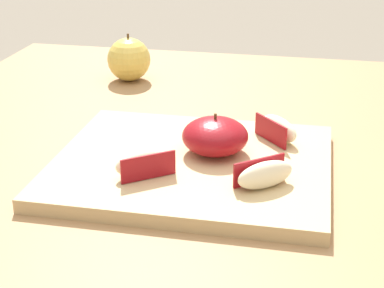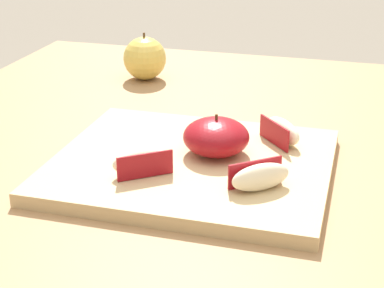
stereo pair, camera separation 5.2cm
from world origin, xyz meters
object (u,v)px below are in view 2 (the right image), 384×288
at_px(apple_wedge_back, 282,131).
at_px(cutting_board, 192,165).
at_px(apple_half_skin_up, 216,137).
at_px(apple_wedge_left, 142,162).
at_px(whole_apple_golden, 145,58).
at_px(apple_wedge_middle, 260,177).

bearing_deg(apple_wedge_back, cutting_board, -140.53).
bearing_deg(apple_wedge_back, apple_half_skin_up, -141.98).
distance_m(apple_wedge_left, whole_apple_golden, 0.43).
xyz_separation_m(apple_wedge_back, apple_wedge_middle, (-0.00, -0.14, 0.00)).
relative_size(cutting_board, apple_wedge_back, 4.91).
bearing_deg(apple_half_skin_up, apple_wedge_back, 38.02).
bearing_deg(cutting_board, apple_wedge_middle, -31.58).
bearing_deg(apple_half_skin_up, apple_wedge_left, -130.96).
xyz_separation_m(apple_half_skin_up, apple_wedge_middle, (0.07, -0.08, -0.01)).
height_order(apple_wedge_left, whole_apple_golden, whole_apple_golden).
relative_size(apple_half_skin_up, whole_apple_golden, 0.98).
bearing_deg(apple_wedge_left, apple_wedge_back, 43.85).
bearing_deg(apple_wedge_middle, whole_apple_golden, 124.66).
xyz_separation_m(apple_wedge_left, apple_wedge_back, (0.14, 0.14, 0.00)).
bearing_deg(apple_wedge_back, apple_wedge_left, -136.15).
xyz_separation_m(cutting_board, apple_wedge_middle, (0.10, -0.06, 0.02)).
relative_size(apple_half_skin_up, apple_wedge_back, 1.21).
xyz_separation_m(cutting_board, apple_half_skin_up, (0.02, 0.02, 0.03)).
bearing_deg(whole_apple_golden, apple_half_skin_up, -57.01).
distance_m(cutting_board, apple_half_skin_up, 0.05).
distance_m(cutting_board, apple_wedge_back, 0.13).
bearing_deg(apple_wedge_back, apple_wedge_middle, -91.50).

